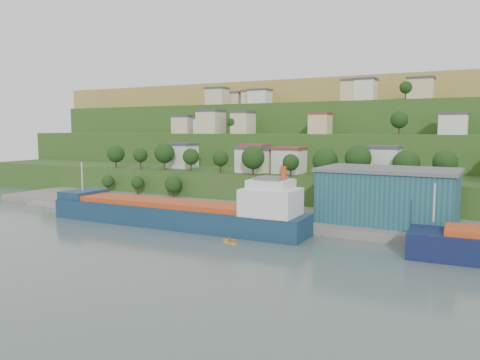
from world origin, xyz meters
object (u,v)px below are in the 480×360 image
Objects in this scene: cargo_ship_near at (180,215)px; kayak_orange at (230,239)px; warehouse at (388,195)px; caravan at (96,198)px.

cargo_ship_near reaches higher than kayak_orange.
warehouse reaches higher than caravan.
warehouse is at bearing -1.35° from caravan.
cargo_ship_near reaches higher than warehouse.
cargo_ship_near is 19.04m from kayak_orange.
warehouse is 39.19m from kayak_orange.
kayak_orange is at bearing -21.59° from cargo_ship_near.
kayak_orange is (-28.08, -26.07, -8.22)m from warehouse.
cargo_ship_near is at bearing -22.90° from caravan.
kayak_orange is (17.67, -6.58, -2.62)m from cargo_ship_near.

